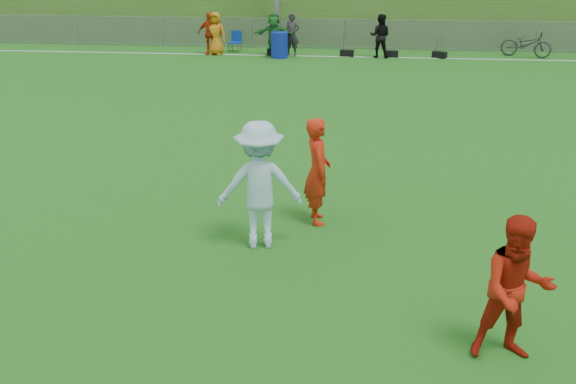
# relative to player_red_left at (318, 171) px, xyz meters

# --- Properties ---
(ground) EXTENTS (120.00, 120.00, 0.00)m
(ground) POSITION_rel_player_red_left_xyz_m (0.02, -1.66, -0.89)
(ground) COLOR #166515
(ground) RESTS_ON ground
(sideline_far) EXTENTS (60.00, 0.10, 0.01)m
(sideline_far) POSITION_rel_player_red_left_xyz_m (0.02, 16.34, -0.89)
(sideline_far) COLOR white
(sideline_far) RESTS_ON ground
(fence) EXTENTS (58.00, 0.06, 1.30)m
(fence) POSITION_rel_player_red_left_xyz_m (0.02, 18.34, -0.25)
(fence) COLOR gray
(fence) RESTS_ON ground
(spectator_row) EXTENTS (7.88, 0.78, 1.69)m
(spectator_row) POSITION_rel_player_red_left_xyz_m (-2.67, 16.34, -0.05)
(spectator_row) COLOR #C2350D
(spectator_row) RESTS_ON ground
(gear_bags) EXTENTS (7.28, 0.53, 0.26)m
(gear_bags) POSITION_rel_player_red_left_xyz_m (0.80, 16.44, -0.76)
(gear_bags) COLOR black
(gear_bags) RESTS_ON ground
(player_red_left) EXTENTS (0.56, 0.73, 1.79)m
(player_red_left) POSITION_rel_player_red_left_xyz_m (0.00, 0.00, 0.00)
(player_red_left) COLOR red
(player_red_left) RESTS_ON ground
(player_red_center) EXTENTS (0.89, 0.72, 1.72)m
(player_red_center) POSITION_rel_player_red_left_xyz_m (2.39, -3.53, -0.03)
(player_red_center) COLOR #AC1B0B
(player_red_center) RESTS_ON ground
(player_blue) EXTENTS (1.39, 0.96, 1.98)m
(player_blue) POSITION_rel_player_red_left_xyz_m (-0.81, -0.99, 0.10)
(player_blue) COLOR #A8D6E9
(player_blue) RESTS_ON ground
(recycling_bin) EXTENTS (0.68, 0.68, 1.01)m
(recycling_bin) POSITION_rel_player_red_left_xyz_m (-2.50, 15.83, -0.39)
(recycling_bin) COLOR #0E249C
(recycling_bin) RESTS_ON ground
(camp_chair) EXTENTS (0.55, 0.56, 0.85)m
(camp_chair) POSITION_rel_player_red_left_xyz_m (-4.53, 17.11, -0.64)
(camp_chair) COLOR #0E389A
(camp_chair) RESTS_ON ground
(bicycle) EXTENTS (2.07, 1.36, 1.03)m
(bicycle) POSITION_rel_player_red_left_xyz_m (7.34, 17.08, -0.38)
(bicycle) COLOR #2A2A2C
(bicycle) RESTS_ON ground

